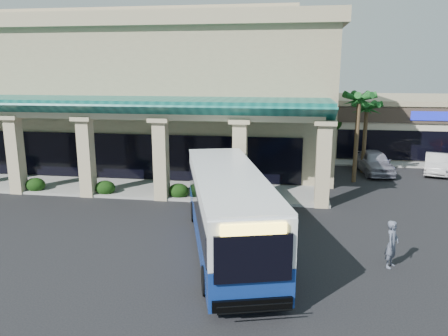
% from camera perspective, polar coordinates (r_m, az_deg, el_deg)
% --- Properties ---
extents(ground, '(110.00, 110.00, 0.00)m').
position_cam_1_polar(ground, '(20.09, -4.03, -8.73)').
color(ground, black).
extents(main_building, '(30.80, 14.80, 11.35)m').
position_cam_1_polar(main_building, '(36.36, -11.07, 9.91)').
color(main_building, tan).
rests_on(main_building, ground).
extents(arcade, '(30.00, 6.20, 5.70)m').
position_cam_1_polar(arcade, '(28.20, -17.09, 3.02)').
color(arcade, '#0E554F').
rests_on(arcade, ground).
extents(strip_mall, '(22.50, 12.50, 4.90)m').
position_cam_1_polar(strip_mall, '(44.68, 26.76, 5.12)').
color(strip_mall, beige).
rests_on(strip_mall, ground).
extents(palm_0, '(2.40, 2.40, 6.60)m').
position_cam_1_polar(palm_0, '(29.80, 16.97, 4.41)').
color(palm_0, '#144D19').
rests_on(palm_0, ground).
extents(palm_1, '(2.40, 2.40, 5.80)m').
position_cam_1_polar(palm_1, '(32.95, 17.94, 4.39)').
color(palm_1, '#144D19').
rests_on(palm_1, ground).
extents(broadleaf_tree, '(2.60, 2.60, 4.81)m').
position_cam_1_polar(broadleaf_tree, '(37.68, 13.71, 4.87)').
color(broadleaf_tree, black).
rests_on(broadleaf_tree, ground).
extents(transit_bus, '(5.79, 11.99, 3.26)m').
position_cam_1_polar(transit_bus, '(18.17, 0.50, -5.58)').
color(transit_bus, navy).
rests_on(transit_bus, ground).
extents(pedestrian, '(0.72, 0.80, 1.84)m').
position_cam_1_polar(pedestrian, '(17.85, 21.09, -9.26)').
color(pedestrian, '#53596B').
rests_on(pedestrian, ground).
extents(car_silver, '(2.52, 5.11, 1.68)m').
position_cam_1_polar(car_silver, '(33.21, 19.02, 0.76)').
color(car_silver, '#9A97A9').
rests_on(car_silver, ground).
extents(car_white, '(2.68, 4.59, 1.43)m').
position_cam_1_polar(car_white, '(34.95, 25.99, 0.52)').
color(car_white, white).
rests_on(car_white, ground).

